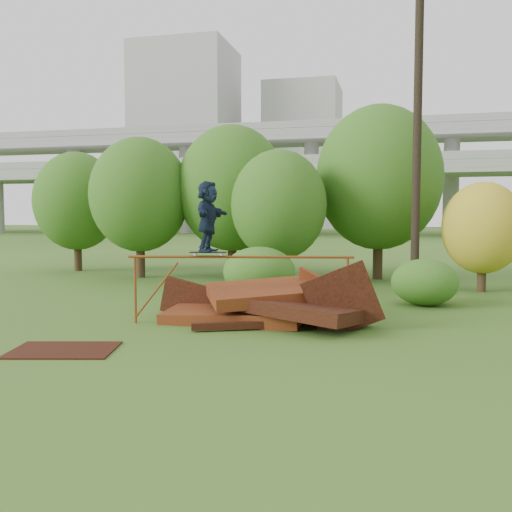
% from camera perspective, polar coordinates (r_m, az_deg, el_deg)
% --- Properties ---
extents(ground, '(240.00, 240.00, 0.00)m').
position_cam_1_polar(ground, '(11.66, 1.46, -8.63)').
color(ground, '#2D5116').
rests_on(ground, ground).
extents(scrap_pile, '(5.77, 3.50, 1.88)m').
position_cam_1_polar(scrap_pile, '(13.74, 1.09, -4.90)').
color(scrap_pile, '#431F0C').
rests_on(scrap_pile, ground).
extents(grind_rail, '(5.22, 1.16, 1.62)m').
position_cam_1_polar(grind_rail, '(13.41, -1.56, -1.26)').
color(grind_rail, brown).
rests_on(grind_rail, ground).
extents(skateboard, '(0.89, 0.40, 0.09)m').
position_cam_1_polar(skateboard, '(13.45, -4.81, 0.36)').
color(skateboard, black).
rests_on(skateboard, grind_rail).
extents(skater, '(0.52, 1.55, 1.66)m').
position_cam_1_polar(skater, '(13.43, -4.83, 3.97)').
color(skater, '#142035').
rests_on(skater, skateboard).
extents(flat_plate, '(2.20, 1.79, 0.03)m').
position_cam_1_polar(flat_plate, '(11.55, -18.70, -8.89)').
color(flat_plate, black).
rests_on(flat_plate, ground).
extents(tree_0, '(4.08, 4.08, 5.75)m').
position_cam_1_polar(tree_0, '(23.95, -11.55, 6.01)').
color(tree_0, black).
rests_on(tree_0, ground).
extents(tree_1, '(4.50, 4.50, 6.27)m').
position_cam_1_polar(tree_1, '(23.62, -2.42, 6.77)').
color(tree_1, black).
rests_on(tree_1, ground).
extents(tree_2, '(3.53, 3.53, 4.97)m').
position_cam_1_polar(tree_2, '(21.02, 2.31, 5.10)').
color(tree_2, black).
rests_on(tree_2, ground).
extents(tree_3, '(5.00, 5.00, 6.94)m').
position_cam_1_polar(tree_3, '(23.40, 12.19, 7.65)').
color(tree_3, black).
rests_on(tree_3, ground).
extents(tree_4, '(2.67, 2.67, 3.68)m').
position_cam_1_polar(tree_4, '(20.48, 21.74, 2.62)').
color(tree_4, black).
rests_on(tree_4, ground).
extents(tree_6, '(3.91, 3.91, 5.46)m').
position_cam_1_polar(tree_6, '(27.55, -17.48, 5.25)').
color(tree_6, black).
rests_on(tree_6, ground).
extents(shrub_left, '(2.29, 2.11, 1.58)m').
position_cam_1_polar(shrub_left, '(17.91, 0.33, -1.59)').
color(shrub_left, '#235115').
rests_on(shrub_left, ground).
extents(shrub_right, '(1.88, 1.72, 1.33)m').
position_cam_1_polar(shrub_right, '(16.91, 16.52, -2.53)').
color(shrub_right, '#235115').
rests_on(shrub_right, ground).
extents(utility_pole, '(1.40, 0.28, 10.66)m').
position_cam_1_polar(utility_pole, '(19.92, 15.83, 12.13)').
color(utility_pole, black).
rests_on(utility_pole, ground).
extents(freeway_overpass, '(160.00, 15.00, 13.70)m').
position_cam_1_polar(freeway_overpass, '(74.47, 12.18, 9.99)').
color(freeway_overpass, gray).
rests_on(freeway_overpass, ground).
extents(building_left, '(18.00, 16.00, 35.00)m').
position_cam_1_polar(building_left, '(114.53, -6.99, 11.57)').
color(building_left, '#9E9E99').
rests_on(building_left, ground).
extents(building_right, '(14.00, 14.00, 28.00)m').
position_cam_1_polar(building_right, '(115.17, 4.74, 9.79)').
color(building_right, '#9E9E99').
rests_on(building_right, ground).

